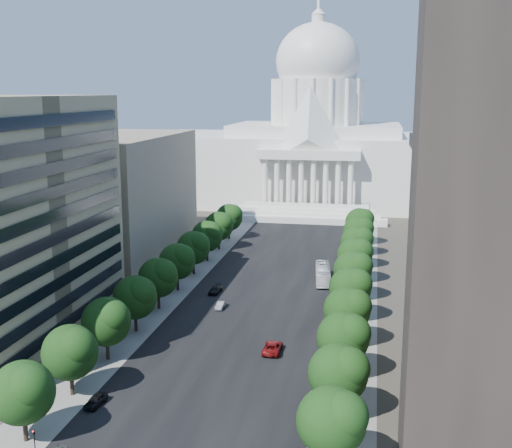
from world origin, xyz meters
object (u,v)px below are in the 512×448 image
Objects in this scene: car_red at (272,347)px; city_bus at (323,274)px; car_silver at (221,305)px; car_dark_a at (96,401)px; car_dark_b at (215,290)px.

city_bus is (4.68, 40.08, 0.96)m from car_red.
car_silver is 27.66m from city_bus.
car_red is 40.36m from city_bus.
car_red reaches higher than car_silver.
car_dark_a is 66.68m from city_bus.
car_dark_a is at bearing 46.81° from car_red.
car_dark_a reaches higher than car_silver.
car_dark_b is at bearing -60.10° from car_red.
city_bus is (24.81, 61.89, 1.06)m from car_dark_a.
car_red reaches higher than car_dark_b.
car_silver is 0.83× the size of car_dark_b.
car_red is 1.27× the size of car_dark_b.
car_red is (20.12, 21.81, 0.10)m from car_dark_a.
car_silver is 22.98m from car_red.
car_silver is (7.06, 40.71, -0.08)m from car_dark_a.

